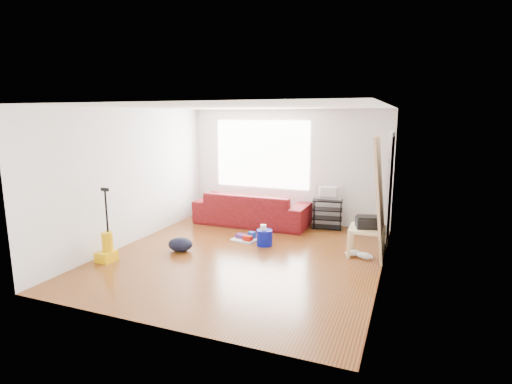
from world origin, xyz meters
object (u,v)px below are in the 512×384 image
at_px(sofa, 252,224).
at_px(tv_stand, 327,214).
at_px(bucket, 265,245).
at_px(cleaning_tray, 246,238).
at_px(backpack, 181,251).
at_px(vacuum, 107,248).
at_px(side_table, 367,232).

xyz_separation_m(sofa, tv_stand, (1.61, 0.27, 0.32)).
bearing_deg(bucket, sofa, 120.93).
relative_size(cleaning_tray, backpack, 1.17).
height_order(bucket, cleaning_tray, cleaning_tray).
bearing_deg(vacuum, tv_stand, 50.20).
xyz_separation_m(tv_stand, bucket, (-0.84, -1.55, -0.32)).
distance_m(tv_stand, cleaning_tray, 1.93).
distance_m(bucket, cleaning_tray, 0.46).
height_order(cleaning_tray, backpack, cleaning_tray).
height_order(tv_stand, side_table, tv_stand).
bearing_deg(sofa, side_table, 156.30).
height_order(cleaning_tray, vacuum, vacuum).
xyz_separation_m(cleaning_tray, vacuum, (-1.71, -1.83, 0.18)).
bearing_deg(side_table, backpack, -162.16).
bearing_deg(side_table, tv_stand, 124.61).
xyz_separation_m(side_table, backpack, (-3.08, -0.99, -0.41)).
xyz_separation_m(side_table, cleaning_tray, (-2.24, -0.02, -0.36)).
xyz_separation_m(cleaning_tray, backpack, (-0.84, -0.97, -0.05)).
bearing_deg(tv_stand, bucket, -126.66).
relative_size(side_table, cleaning_tray, 1.19).
bearing_deg(sofa, backpack, 76.55).
relative_size(side_table, bucket, 2.09).
relative_size(tv_stand, cleaning_tray, 1.28).
distance_m(backpack, vacuum, 1.24).
height_order(tv_stand, bucket, tv_stand).
bearing_deg(tv_stand, vacuum, -140.67).
relative_size(sofa, side_table, 4.06).
bearing_deg(sofa, vacuum, 65.24).
bearing_deg(cleaning_tray, bucket, -16.72).
height_order(bucket, backpack, bucket).
relative_size(tv_stand, bucket, 2.26).
distance_m(cleaning_tray, vacuum, 2.51).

